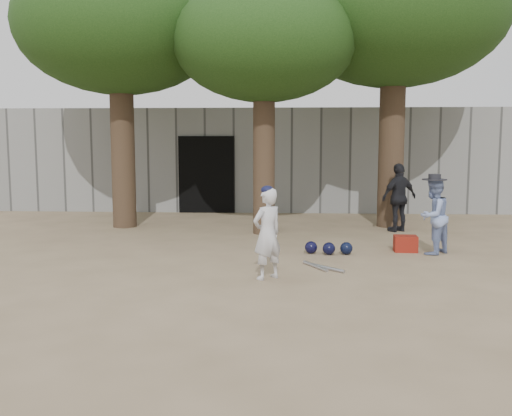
# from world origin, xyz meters

# --- Properties ---
(ground) EXTENTS (70.00, 70.00, 0.00)m
(ground) POSITION_xyz_m (0.00, 0.00, 0.00)
(ground) COLOR #937C5E
(ground) RESTS_ON ground
(boy_player) EXTENTS (0.60, 0.57, 1.37)m
(boy_player) POSITION_xyz_m (0.83, -0.05, 0.69)
(boy_player) COLOR silver
(boy_player) RESTS_ON ground
(spectator_blue) EXTENTS (0.86, 0.85, 1.40)m
(spectator_blue) POSITION_xyz_m (3.78, 2.01, 0.70)
(spectator_blue) COLOR #7F93C5
(spectator_blue) RESTS_ON ground
(spectator_dark) EXTENTS (0.99, 0.77, 1.56)m
(spectator_dark) POSITION_xyz_m (3.67, 4.62, 0.78)
(spectator_dark) COLOR black
(spectator_dark) RESTS_ON ground
(red_bag) EXTENTS (0.44, 0.34, 0.30)m
(red_bag) POSITION_xyz_m (3.34, 2.22, 0.15)
(red_bag) COLOR maroon
(red_bag) RESTS_ON ground
(back_building) EXTENTS (16.00, 5.24, 3.00)m
(back_building) POSITION_xyz_m (-0.00, 10.33, 1.50)
(back_building) COLOR gray
(back_building) RESTS_ON ground
(helmet_row) EXTENTS (0.87, 0.33, 0.23)m
(helmet_row) POSITION_xyz_m (1.89, 1.88, 0.11)
(helmet_row) COLOR black
(helmet_row) RESTS_ON ground
(bat_pile) EXTENTS (0.65, 0.72, 0.06)m
(bat_pile) POSITION_xyz_m (1.68, 0.68, 0.03)
(bat_pile) COLOR #ABABB2
(bat_pile) RESTS_ON ground
(tree_row) EXTENTS (11.40, 5.80, 6.69)m
(tree_row) POSITION_xyz_m (0.74, 5.02, 4.69)
(tree_row) COLOR brown
(tree_row) RESTS_ON ground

